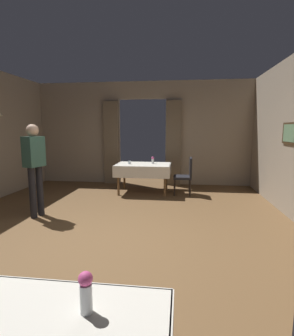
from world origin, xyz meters
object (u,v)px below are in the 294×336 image
Objects in this scene: dining_table_mid at (143,168)px; flower_vase_near at (86,291)px; person_waiter_by_doorway at (34,163)px; chair_mid_right at (186,174)px; flower_vase_mid at (153,160)px; glass_mid_b at (129,162)px.

flower_vase_near is at bearing -84.89° from dining_table_mid.
dining_table_mid is 0.80× the size of person_waiter_by_doorway.
flower_vase_mid is at bearing 170.31° from chair_mid_right.
person_waiter_by_doorway reaches higher than flower_vase_near.
glass_mid_b is at bearing -174.99° from dining_table_mid.
dining_table_mid is 7.66× the size of flower_vase_mid.
dining_table_mid is 1.09m from chair_mid_right.
person_waiter_by_doorway is at bearing -123.78° from glass_mid_b.
flower_vase_near is at bearing -56.49° from person_waiter_by_doorway.
person_waiter_by_doorway is at bearing 123.51° from flower_vase_near.
person_waiter_by_doorway is at bearing -143.80° from chair_mid_right.
flower_vase_near reaches higher than dining_table_mid.
dining_table_mid is at bearing 95.11° from flower_vase_near.
person_waiter_by_doorway is (-1.95, -2.19, 0.18)m from flower_vase_mid.
chair_mid_right reaches higher than dining_table_mid.
glass_mid_b is at bearing 56.22° from person_waiter_by_doorway.
flower_vase_near is at bearing -87.36° from flower_vase_mid.
flower_vase_mid is (-0.25, 5.53, -0.02)m from flower_vase_near.
flower_vase_near reaches higher than chair_mid_right.
chair_mid_right is 1.46m from glass_mid_b.
person_waiter_by_doorway is (-1.72, -2.08, 0.37)m from dining_table_mid.
person_waiter_by_doorway reaches higher than dining_table_mid.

